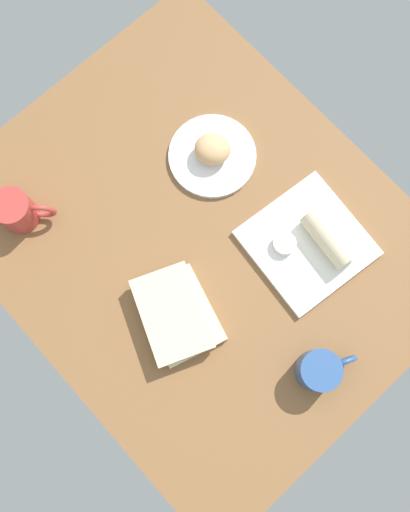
% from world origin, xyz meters
% --- Properties ---
extents(dining_table, '(1.10, 0.90, 0.04)m').
position_xyz_m(dining_table, '(0.00, 0.00, 0.02)').
color(dining_table, brown).
rests_on(dining_table, ground).
extents(round_plate, '(0.22, 0.22, 0.01)m').
position_xyz_m(round_plate, '(0.13, -0.16, 0.05)').
color(round_plate, white).
rests_on(round_plate, dining_table).
extents(scone_pastry, '(0.12, 0.12, 0.06)m').
position_xyz_m(scone_pastry, '(0.13, -0.17, 0.08)').
color(scone_pastry, tan).
rests_on(scone_pastry, round_plate).
extents(square_plate, '(0.28, 0.28, 0.02)m').
position_xyz_m(square_plate, '(-0.18, -0.18, 0.05)').
color(square_plate, white).
rests_on(square_plate, dining_table).
extents(sauce_cup, '(0.05, 0.05, 0.02)m').
position_xyz_m(sauce_cup, '(-0.15, -0.14, 0.07)').
color(sauce_cup, silver).
rests_on(sauce_cup, square_plate).
extents(breakfast_wrap, '(0.15, 0.08, 0.07)m').
position_xyz_m(breakfast_wrap, '(-0.21, -0.22, 0.09)').
color(breakfast_wrap, beige).
rests_on(breakfast_wrap, square_plate).
extents(book_stack, '(0.25, 0.21, 0.06)m').
position_xyz_m(book_stack, '(-0.10, 0.17, 0.07)').
color(book_stack, beige).
rests_on(book_stack, dining_table).
extents(coffee_mug, '(0.09, 0.13, 0.09)m').
position_xyz_m(coffee_mug, '(-0.41, 0.01, 0.08)').
color(coffee_mug, '#2D518C').
rests_on(coffee_mug, dining_table).
extents(second_mug, '(0.11, 0.12, 0.10)m').
position_xyz_m(second_mug, '(0.33, 0.28, 0.09)').
color(second_mug, '#B23833').
rests_on(second_mug, dining_table).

